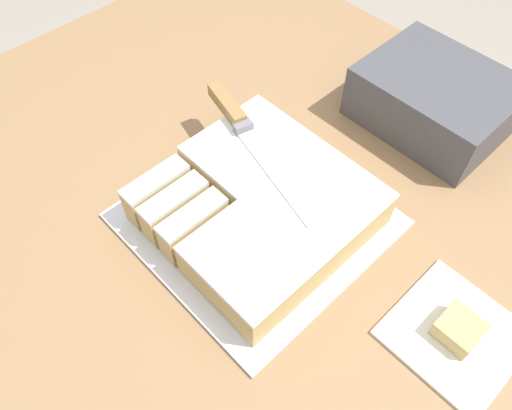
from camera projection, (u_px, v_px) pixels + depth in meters
The scene contains 8 objects.
ground_plane at pixel (269, 399), 1.51m from camera, with size 8.00×8.00×0.00m, color #9E9384.
countertop at pixel (273, 342), 1.14m from camera, with size 1.40×1.10×0.93m.
cake_board at pixel (256, 219), 0.77m from camera, with size 0.35×0.34×0.01m.
cake at pixel (261, 205), 0.74m from camera, with size 0.29×0.29×0.07m.
knife at pixel (240, 122), 0.79m from camera, with size 0.31×0.10×0.02m.
paper_napkin at pixel (455, 334), 0.66m from camera, with size 0.16×0.16×0.01m.
brownie at pixel (459, 329), 0.65m from camera, with size 0.05×0.05×0.03m.
storage_box at pixel (435, 100), 0.86m from camera, with size 0.25×0.20×0.10m.
Camera 1 is at (0.28, -0.32, 1.56)m, focal length 35.00 mm.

